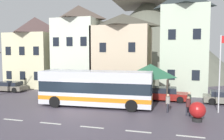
# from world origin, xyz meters

# --- Properties ---
(ground_plane) EXTENTS (40.00, 60.00, 0.07)m
(ground_plane) POSITION_xyz_m (0.00, -0.00, -0.03)
(ground_plane) COLOR #4F4854
(townhouse_00) EXTENTS (6.38, 6.06, 9.83)m
(townhouse_00) POSITION_xyz_m (-11.19, 12.00, 4.92)
(townhouse_00) COLOR beige
(townhouse_00) RESTS_ON ground_plane
(townhouse_01) EXTENTS (5.53, 5.63, 11.05)m
(townhouse_01) POSITION_xyz_m (-4.35, 11.78, 5.53)
(townhouse_01) COLOR silver
(townhouse_01) RESTS_ON ground_plane
(townhouse_02) EXTENTS (6.90, 5.94, 9.70)m
(townhouse_02) POSITION_xyz_m (1.64, 11.94, 4.85)
(townhouse_02) COLOR beige
(townhouse_02) RESTS_ON ground_plane
(townhouse_03) EXTENTS (5.05, 5.07, 12.13)m
(townhouse_03) POSITION_xyz_m (9.00, 11.50, 6.06)
(townhouse_03) COLOR beige
(townhouse_03) RESTS_ON ground_plane
(hilltop_castle) EXTENTS (35.55, 35.55, 23.42)m
(hilltop_castle) POSITION_xyz_m (2.70, 31.83, 8.84)
(hilltop_castle) COLOR #636657
(hilltop_castle) RESTS_ON ground_plane
(transit_bus) EXTENTS (10.05, 3.10, 3.16)m
(transit_bus) POSITION_xyz_m (1.35, 2.47, 1.59)
(transit_bus) COLOR silver
(transit_bus) RESTS_ON ground_plane
(bus_shelter) EXTENTS (3.60, 3.60, 3.70)m
(bus_shelter) POSITION_xyz_m (5.82, 5.71, 3.03)
(bus_shelter) COLOR #473D33
(bus_shelter) RESTS_ON ground_plane
(parked_car_01) EXTENTS (4.36, 2.07, 1.21)m
(parked_car_01) POSITION_xyz_m (-11.67, 6.96, 0.60)
(parked_car_01) COLOR slate
(parked_car_01) RESTS_ON ground_plane
(parked_car_02) EXTENTS (4.36, 1.97, 1.33)m
(parked_car_02) POSITION_xyz_m (7.16, 6.63, 0.65)
(parked_car_02) COLOR maroon
(parked_car_02) RESTS_ON ground_plane
(parked_car_03) EXTENTS (4.22, 2.17, 1.31)m
(parked_car_03) POSITION_xyz_m (-4.58, 6.64, 0.64)
(parked_car_03) COLOR #2F5939
(parked_car_03) RESTS_ON ground_plane
(pedestrian_00) EXTENTS (0.31, 0.31, 1.64)m
(pedestrian_00) POSITION_xyz_m (5.06, 4.32, 0.95)
(pedestrian_00) COLOR black
(pedestrian_00) RESTS_ON ground_plane
(pedestrian_01) EXTENTS (0.35, 0.35, 1.51)m
(pedestrian_01) POSITION_xyz_m (7.60, 1.98, 0.89)
(pedestrian_01) COLOR #2D2D38
(pedestrian_01) RESTS_ON ground_plane
(pedestrian_02) EXTENTS (0.35, 0.35, 1.49)m
(pedestrian_02) POSITION_xyz_m (9.12, 1.46, 0.90)
(pedestrian_02) COLOR #2D2D38
(pedestrian_02) RESTS_ON ground_plane
(pedestrian_03) EXTENTS (0.32, 0.30, 1.68)m
(pedestrian_03) POSITION_xyz_m (9.24, 2.45, 0.92)
(pedestrian_03) COLOR black
(pedestrian_03) RESTS_ON ground_plane
(public_bench) EXTENTS (1.44, 0.48, 0.87)m
(public_bench) POSITION_xyz_m (5.97, 7.98, 0.47)
(public_bench) COLOR #473828
(public_bench) RESTS_ON ground_plane
(flagpole) EXTENTS (0.95, 0.10, 6.16)m
(flagpole) POSITION_xyz_m (11.59, 3.02, 3.62)
(flagpole) COLOR silver
(flagpole) RESTS_ON ground_plane
(harbour_buoy) EXTENTS (1.13, 1.13, 1.38)m
(harbour_buoy) POSITION_xyz_m (9.65, 0.16, 0.76)
(harbour_buoy) COLOR black
(harbour_buoy) RESTS_ON ground_plane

